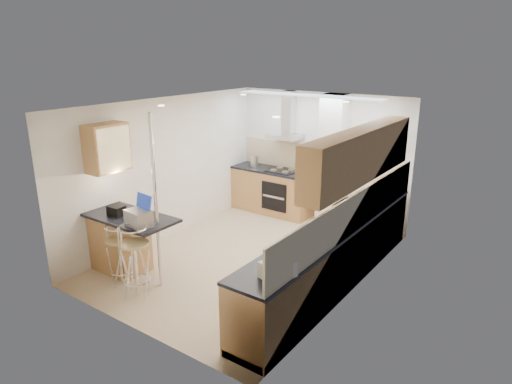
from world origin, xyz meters
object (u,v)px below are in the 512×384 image
Objects in this scene: bar_stool_near at (120,255)px; bar_stool_end at (135,262)px; microwave at (349,212)px; laptop at (139,218)px; bread_bin at (278,269)px.

bar_stool_end is (0.45, -0.10, 0.06)m from bar_stool_near.
microwave is 3.35m from bar_stool_near.
laptop is (-2.25, -1.93, 0.00)m from microwave.
bar_stool_near is at bearing -164.57° from bread_bin.
bar_stool_near is 0.88× the size of bar_stool_end.
laptop is 0.70m from bar_stool_near.
bar_stool_end is at bearing -1.52° from bar_stool_near.
bar_stool_near is at bearing 112.20° from bar_stool_end.
bar_stool_near is (-0.34, -0.11, -0.60)m from laptop.
bar_stool_near is (-2.59, -2.04, -0.60)m from microwave.
microwave is 3.07m from bar_stool_end.
microwave reaches higher than laptop.
laptop reaches higher than bar_stool_near.
laptop is at bearing 28.86° from bar_stool_near.
bar_stool_end is (0.11, -0.21, -0.54)m from laptop.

